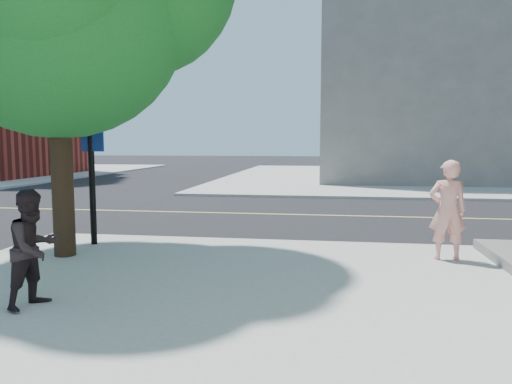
# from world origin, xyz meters

# --- Properties ---
(ground) EXTENTS (140.00, 140.00, 0.00)m
(ground) POSITION_xyz_m (0.00, 0.00, 0.00)
(ground) COLOR black
(ground) RESTS_ON ground
(road_ew) EXTENTS (140.00, 9.00, 0.01)m
(road_ew) POSITION_xyz_m (0.00, 4.50, 0.01)
(road_ew) COLOR black
(road_ew) RESTS_ON ground
(sidewalk_ne) EXTENTS (29.00, 25.00, 0.12)m
(sidewalk_ne) POSITION_xyz_m (13.50, 21.50, 0.06)
(sidewalk_ne) COLOR #9F9F99
(sidewalk_ne) RESTS_ON ground
(filler_ne) EXTENTS (18.00, 16.00, 14.00)m
(filler_ne) POSITION_xyz_m (14.00, 22.00, 7.12)
(filler_ne) COLOR slate
(filler_ne) RESTS_ON sidewalk_ne
(man_on_phone) EXTENTS (0.67, 0.44, 1.83)m
(man_on_phone) POSITION_xyz_m (7.61, -1.34, 1.04)
(man_on_phone) COLOR pink
(man_on_phone) RESTS_ON sidewalk_se
(pedestrian) EXTENTS (0.76, 0.88, 1.54)m
(pedestrian) POSITION_xyz_m (1.67, -4.78, 0.89)
(pedestrian) COLOR black
(pedestrian) RESTS_ON sidewalk_se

